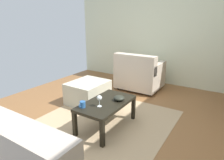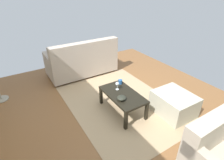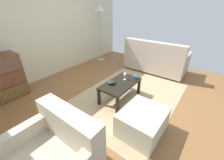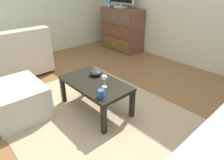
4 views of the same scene
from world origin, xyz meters
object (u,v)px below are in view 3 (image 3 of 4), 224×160
couch_large (155,60)px  ottoman (142,122)px  bowl_decorative (111,82)px  standing_lamp (100,13)px  coffee_table (120,85)px  mug (135,77)px  armchair (54,157)px  wine_glass (125,75)px

couch_large → ottoman: bearing=-161.9°
bowl_decorative → standing_lamp: 2.78m
coffee_table → mug: bearing=-27.2°
armchair → wine_glass: bearing=9.0°
mug → armchair: (-2.04, -0.13, -0.10)m
couch_large → armchair: couch_large is taller
couch_large → standing_lamp: (-0.19, 1.95, 1.20)m
wine_glass → bowl_decorative: wine_glass is taller
coffee_table → bowl_decorative: 0.21m
couch_large → standing_lamp: bearing=95.6°
ottoman → wine_glass: bearing=47.6°
ottoman → standing_lamp: size_ratio=0.39×
wine_glass → ottoman: bearing=-132.4°
armchair → couch_large: bearing=4.7°
mug → ottoman: bearing=-144.6°
mug → ottoman: size_ratio=0.16×
bowl_decorative → couch_large: (1.97, -0.13, -0.07)m
armchair → ottoman: (1.18, -0.48, -0.13)m
bowl_decorative → ottoman: 1.01m
bowl_decorative → armchair: (-1.58, -0.42, -0.10)m
armchair → standing_lamp: standing_lamp is taller
coffee_table → mug: mug is taller
bowl_decorative → wine_glass: bearing=-20.7°
coffee_table → couch_large: couch_large is taller
couch_large → standing_lamp: size_ratio=0.95×
mug → ottoman: mug is taller
wine_glass → mug: bearing=-48.9°
couch_large → coffee_table: bearing=179.9°
armchair → coffee_table: bearing=9.7°
coffee_table → mug: (0.32, -0.16, 0.09)m
coffee_table → standing_lamp: bearing=49.9°
coffee_table → bowl_decorative: size_ratio=5.73×
coffee_table → bowl_decorative: (-0.14, 0.12, 0.09)m
coffee_table → mug: 0.37m
standing_lamp → coffee_table: bearing=-130.1°
coffee_table → ottoman: size_ratio=1.29×
bowl_decorative → armchair: bearing=-165.2°
armchair → mug: bearing=3.6°
mug → ottoman: (-0.86, -0.61, -0.24)m
standing_lamp → mug: bearing=-122.0°
ottoman → standing_lamp: 3.74m
wine_glass → couch_large: couch_large is taller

